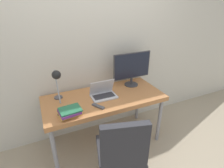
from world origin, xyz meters
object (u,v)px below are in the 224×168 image
desk_lamp (57,79)px  game_controller (64,113)px  laptop (103,93)px  book_stack (70,112)px  monitor (132,67)px  office_chair (121,152)px

desk_lamp → game_controller: 0.40m
desk_lamp → game_controller: bearing=-90.8°
laptop → game_controller: (-0.55, -0.21, -0.03)m
book_stack → game_controller: (-0.06, 0.03, -0.02)m
laptop → game_controller: bearing=-159.5°
monitor → book_stack: monitor is taller
game_controller → desk_lamp: bearing=89.2°
monitor → game_controller: size_ratio=4.33×
desk_lamp → office_chair: size_ratio=0.45×
desk_lamp → office_chair: (0.43, -0.83, -0.54)m
laptop → desk_lamp: 0.62m
laptop → office_chair: 0.82m
game_controller → office_chair: bearing=-52.4°
laptop → book_stack: (-0.49, -0.24, -0.01)m
desk_lamp → game_controller: size_ratio=3.33×
monitor → office_chair: size_ratio=0.58×
laptop → book_stack: bearing=-154.1°
laptop → desk_lamp: size_ratio=0.74×
office_chair → game_controller: 0.75m
book_stack → game_controller: 0.07m
monitor → desk_lamp: (-1.06, -0.10, 0.05)m
book_stack → game_controller: bearing=152.9°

